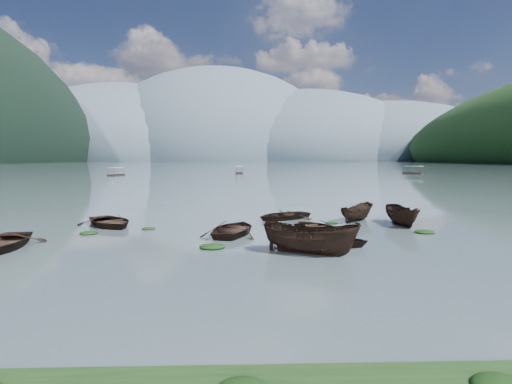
{
  "coord_description": "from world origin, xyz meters",
  "views": [
    {
      "loc": [
        -0.97,
        -19.25,
        4.63
      ],
      "look_at": [
        0.0,
        12.0,
        2.0
      ],
      "focal_mm": 28.0,
      "sensor_mm": 36.0,
      "label": 1
    }
  ],
  "objects": [
    {
      "name": "rowboat_1",
      "position": [
        -1.56,
        5.07,
        0.0
      ],
      "size": [
        4.51,
        5.46,
        0.98
      ],
      "primitive_type": "imported",
      "rotation": [
        0.0,
        0.0,
        2.87
      ],
      "color": "black",
      "rests_on": "ground"
    },
    {
      "name": "weed_clump_1",
      "position": [
        -7.21,
        6.79,
        0.0
      ],
      "size": [
        0.91,
        0.73,
        0.2
      ],
      "primitive_type": "ellipsoid",
      "color": "black",
      "rests_on": "ground"
    },
    {
      "name": "weed_clump_4",
      "position": [
        10.32,
        4.92,
        0.0
      ],
      "size": [
        1.29,
        1.02,
        0.27
      ],
      "primitive_type": "ellipsoid",
      "color": "black",
      "rests_on": "ground"
    },
    {
      "name": "haze_mtn_b",
      "position": [
        -60.0,
        900.0,
        0.0
      ],
      "size": [
        520.0,
        520.0,
        340.0
      ],
      "primitive_type": "ellipsoid",
      "color": "#475666",
      "rests_on": "ground"
    },
    {
      "name": "rowboat_2",
      "position": [
        2.23,
        -0.31,
        0.0
      ],
      "size": [
        5.14,
        3.71,
        1.87
      ],
      "primitive_type": "imported",
      "rotation": [
        0.0,
        0.0,
        1.13
      ],
      "color": "black",
      "rests_on": "ground"
    },
    {
      "name": "haze_mtn_c",
      "position": [
        140.0,
        900.0,
        0.0
      ],
      "size": [
        520.0,
        520.0,
        260.0
      ],
      "primitive_type": "ellipsoid",
      "color": "#475666",
      "rests_on": "ground"
    },
    {
      "name": "weed_clump_7",
      "position": [
        8.37,
        13.58,
        0.0
      ],
      "size": [
        1.02,
        0.81,
        0.22
      ],
      "primitive_type": "ellipsoid",
      "color": "black",
      "rests_on": "ground"
    },
    {
      "name": "pontoon_centre",
      "position": [
        -2.37,
        105.71,
        0.0
      ],
      "size": [
        2.4,
        5.6,
        2.14
      ],
      "primitive_type": null,
      "rotation": [
        0.0,
        0.0,
        -0.02
      ],
      "color": "black",
      "rests_on": "ground"
    },
    {
      "name": "weed_clump_6",
      "position": [
        1.56,
        11.43,
        0.0
      ],
      "size": [
        0.82,
        0.69,
        0.17
      ],
      "primitive_type": "ellipsoid",
      "color": "black",
      "rests_on": "ground"
    },
    {
      "name": "pontoon_right",
      "position": [
        51.17,
        101.95,
        0.0
      ],
      "size": [
        5.68,
        5.93,
        2.23
      ],
      "primitive_type": null,
      "rotation": [
        0.0,
        0.0,
        0.73
      ],
      "color": "black",
      "rests_on": "ground"
    },
    {
      "name": "rowboat_4",
      "position": [
        3.25,
        1.61,
        0.0
      ],
      "size": [
        5.55,
        4.73,
        0.97
      ],
      "primitive_type": "imported",
      "rotation": [
        0.0,
        0.0,
        1.23
      ],
      "color": "black",
      "rests_on": "ground"
    },
    {
      "name": "weed_clump_3",
      "position": [
        5.31,
        8.7,
        0.0
      ],
      "size": [
        0.89,
        0.75,
        0.2
      ],
      "primitive_type": "ellipsoid",
      "color": "black",
      "rests_on": "ground"
    },
    {
      "name": "weed_clump_0",
      "position": [
        -10.5,
        5.24,
        0.0
      ],
      "size": [
        1.1,
        0.9,
        0.24
      ],
      "primitive_type": "ellipsoid",
      "color": "black",
      "rests_on": "ground"
    },
    {
      "name": "rowboat_6",
      "position": [
        -10.17,
        8.13,
        0.0
      ],
      "size": [
        5.73,
        5.98,
        1.01
      ],
      "primitive_type": "imported",
      "rotation": [
        0.0,
        0.0,
        0.66
      ],
      "color": "black",
      "rests_on": "ground"
    },
    {
      "name": "weed_clump_5",
      "position": [
        -10.02,
        8.88,
        0.0
      ],
      "size": [
        1.18,
        0.95,
        0.25
      ],
      "primitive_type": "ellipsoid",
      "color": "black",
      "rests_on": "ground"
    },
    {
      "name": "rowboat_8",
      "position": [
        7.49,
        10.12,
        0.0
      ],
      "size": [
        3.72,
        3.73,
        1.48
      ],
      "primitive_type": "imported",
      "rotation": [
        0.0,
        0.0,
        2.36
      ],
      "color": "black",
      "rests_on": "ground"
    },
    {
      "name": "rowboat_3",
      "position": [
        3.69,
        6.43,
        0.0
      ],
      "size": [
        4.15,
        4.62,
        0.79
      ],
      "primitive_type": "imported",
      "rotation": [
        0.0,
        0.0,
        3.61
      ],
      "color": "black",
      "rests_on": "ground"
    },
    {
      "name": "haze_mtn_d",
      "position": [
        320.0,
        900.0,
        0.0
      ],
      "size": [
        520.0,
        520.0,
        220.0
      ],
      "primitive_type": "ellipsoid",
      "color": "#475666",
      "rests_on": "ground"
    },
    {
      "name": "rowboat_5",
      "position": [
        10.07,
        7.91,
        0.0
      ],
      "size": [
        1.64,
        4.28,
        1.65
      ],
      "primitive_type": "imported",
      "rotation": [
        0.0,
        0.0,
        -0.01
      ],
      "color": "black",
      "rests_on": "ground"
    },
    {
      "name": "weed_clump_2",
      "position": [
        -2.6,
        1.09,
        0.0
      ],
      "size": [
        1.35,
        1.08,
        0.29
      ],
      "primitive_type": "ellipsoid",
      "color": "black",
      "rests_on": "ground"
    },
    {
      "name": "pontoon_left",
      "position": [
        -36.13,
        91.75,
        0.0
      ],
      "size": [
        3.55,
        5.82,
        2.08
      ],
      "primitive_type": null,
      "rotation": [
        0.0,
        0.0,
        -0.25
      ],
      "color": "black",
      "rests_on": "ground"
    },
    {
      "name": "haze_mtn_a",
      "position": [
        -260.0,
        900.0,
        0.0
      ],
      "size": [
        520.0,
        520.0,
        280.0
      ],
      "primitive_type": "ellipsoid",
      "color": "#475666",
      "rests_on": "ground"
    },
    {
      "name": "rowboat_7",
      "position": [
        2.08,
        11.02,
        0.0
      ],
      "size": [
        5.5,
        5.11,
        0.93
      ],
      "primitive_type": "imported",
      "rotation": [
        0.0,
        0.0,
        5.28
      ],
      "color": "black",
      "rests_on": "ground"
    },
    {
      "name": "ground_plane",
      "position": [
        0.0,
        0.0,
        0.0
      ],
      "size": [
        2400.0,
        2400.0,
        0.0
      ],
      "primitive_type": "plane",
      "color": "#49585C"
    }
  ]
}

